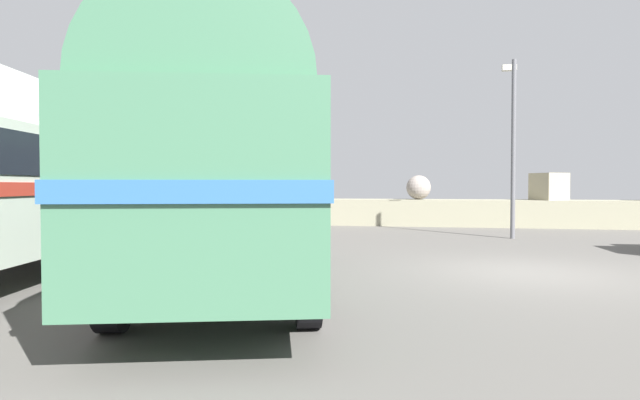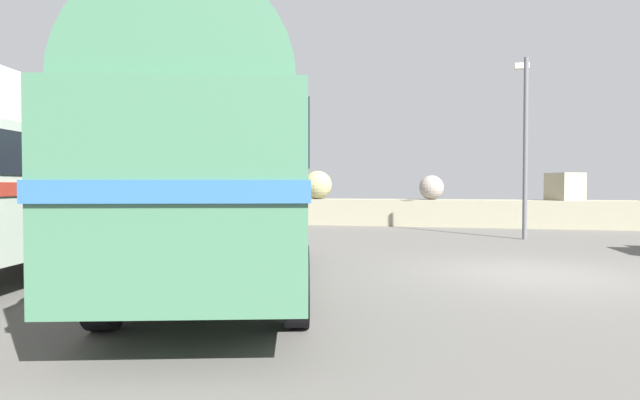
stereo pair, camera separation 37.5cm
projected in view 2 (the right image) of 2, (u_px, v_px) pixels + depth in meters
name	position (u px, v px, depth m)	size (l,w,h in m)	color
ground	(535.00, 275.00, 9.80)	(32.00, 26.00, 0.02)	#595651
breakwater	(489.00, 210.00, 21.25)	(31.36, 2.29, 2.45)	gray
vintage_coach	(230.00, 163.00, 8.64)	(4.66, 8.91, 3.70)	black
lamp_post	(525.00, 136.00, 16.21)	(0.44, 0.93, 5.60)	#5B5B60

